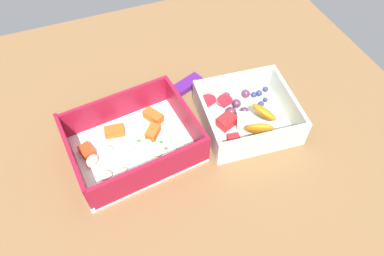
% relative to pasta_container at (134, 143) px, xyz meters
% --- Properties ---
extents(table_surface, '(0.80, 0.80, 0.02)m').
position_rel_pasta_container_xyz_m(table_surface, '(0.11, -0.01, -0.03)').
color(table_surface, brown).
rests_on(table_surface, ground).
extents(pasta_container, '(0.21, 0.17, 0.06)m').
position_rel_pasta_container_xyz_m(pasta_container, '(0.00, 0.00, 0.00)').
color(pasta_container, white).
rests_on(pasta_container, table_surface).
extents(fruit_bowl, '(0.17, 0.16, 0.05)m').
position_rel_pasta_container_xyz_m(fruit_bowl, '(0.19, -0.01, 0.00)').
color(fruit_bowl, silver).
rests_on(fruit_bowl, table_surface).
extents(candy_bar, '(0.07, 0.05, 0.01)m').
position_rel_pasta_container_xyz_m(candy_bar, '(0.13, 0.10, -0.01)').
color(candy_bar, '#51197A').
rests_on(candy_bar, table_surface).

